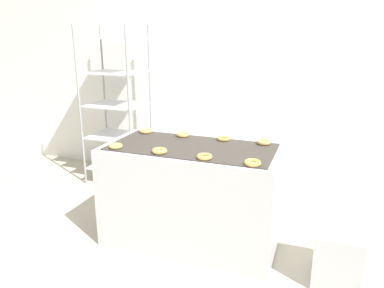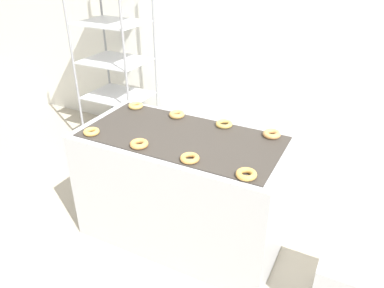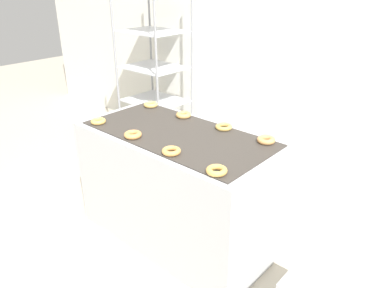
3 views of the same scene
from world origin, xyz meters
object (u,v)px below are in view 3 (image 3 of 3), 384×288
Objects in this scene: donut_far_right at (266,140)px; donut_near_right at (217,171)px; donut_far_midright at (224,127)px; donut_near_left at (98,121)px; donut_near_midleft at (133,135)px; fryer_machine at (179,187)px; donut_far_left at (151,105)px; baking_rack_cart at (154,68)px; donut_far_midleft at (183,115)px; donut_near_midright at (171,151)px.

donut_near_right is at bearing -88.57° from donut_far_right.
donut_near_right reaches higher than donut_far_midright.
donut_near_left is 1.13m from donut_near_right.
donut_near_midleft is (0.39, 0.00, 0.00)m from donut_near_left.
donut_near_midleft is 1.00× the size of donut_near_right.
fryer_machine is 12.27× the size of donut_far_right.
donut_far_right reaches higher than donut_far_midright.
fryer_machine is 12.21× the size of donut_near_midleft.
donut_far_left reaches higher than donut_far_midright.
baking_rack_cart is 1.39m from donut_far_midleft.
donut_far_midright is (0.37, 0.53, -0.00)m from donut_near_midleft.
donut_near_midright is (0.37, -0.01, -0.00)m from donut_near_midleft.
donut_far_left is (-0.38, 0.52, -0.00)m from donut_near_midleft.
baking_rack_cart reaches higher than donut_near_left.
donut_far_midright is at bearing 54.71° from donut_near_midleft.
donut_near_right is 1.01× the size of donut_far_right.
donut_near_midright reaches higher than donut_far_midright.
donut_near_right is at bearing -34.65° from baking_rack_cart.
fryer_machine is at bearing 24.21° from donut_near_left.
donut_far_left is (-0.56, 0.26, 0.45)m from fryer_machine.
fryer_machine is 0.76m from donut_far_left.
baking_rack_cart is at bearing 139.73° from donut_near_midright.
baking_rack_cart is 2.04m from donut_far_right.
donut_near_midleft reaches higher than donut_near_right.
donut_near_midleft and donut_far_midleft have the same top height.
donut_far_right reaches higher than donut_near_right.
donut_far_right is (1.10, 0.01, 0.00)m from donut_far_left.
baking_rack_cart reaches higher than donut_far_left.
baking_rack_cart is 15.89× the size of donut_far_left.
baking_rack_cart is (-1.34, 1.04, 0.51)m from fryer_machine.
fryer_machine is 12.17× the size of donut_near_right.
donut_near_left is 0.64m from donut_far_midleft.
donut_near_midleft is 1.03× the size of donut_far_left.
donut_far_midright is at bearing 89.90° from donut_near_midright.
donut_far_midright is at bearing 179.44° from donut_far_right.
donut_far_midright is 1.01× the size of donut_far_right.
donut_near_midleft is at bearing -48.01° from baking_rack_cart.
donut_near_right is 1.03× the size of donut_far_midleft.
donut_far_left is (-1.12, 0.54, 0.00)m from donut_near_right.
donut_near_right is 0.91m from donut_far_midleft.
donut_far_midleft is at bearing 53.13° from donut_near_left.
donut_near_right is at bearing -56.40° from donut_far_midright.
fryer_machine is 12.36× the size of donut_near_midright.
donut_near_midright is (0.76, -0.01, -0.00)m from donut_near_left.
baking_rack_cart is at bearing 153.51° from donut_far_midright.
fryer_machine is 0.77m from donut_near_left.
fryer_machine is 13.25× the size of donut_near_left.
donut_near_midleft reaches higher than fryer_machine.
donut_far_midright is (0.20, 0.27, 0.45)m from fryer_machine.
donut_near_right is 1.24m from donut_far_left.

